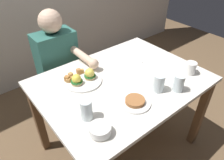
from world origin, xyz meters
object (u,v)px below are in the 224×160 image
object	(u,v)px
eggs_benedict_plate	(83,79)
water_glass_extra	(178,84)
dining_table	(122,91)
coffee_mug	(191,68)
fork	(134,59)
fruit_bowl	(100,130)
diner_person	(60,65)
water_glass_far	(159,84)
side_plate	(135,102)
water_glass_near	(87,111)

from	to	relation	value
eggs_benedict_plate	water_glass_extra	distance (m)	0.66
dining_table	coffee_mug	xyz separation A→B (m)	(0.45, -0.26, 0.16)
fork	eggs_benedict_plate	bearing A→B (deg)	-179.83
dining_table	fruit_bowl	distance (m)	0.53
dining_table	fruit_bowl	world-z (taller)	fruit_bowl
eggs_benedict_plate	fork	size ratio (longest dim) A/B	1.74
dining_table	eggs_benedict_plate	world-z (taller)	eggs_benedict_plate
water_glass_extra	diner_person	size ratio (longest dim) A/B	0.11
eggs_benedict_plate	fork	distance (m)	0.51
dining_table	water_glass_extra	bearing A→B (deg)	-57.14
water_glass_far	side_plate	size ratio (longest dim) A/B	0.62
fruit_bowl	diner_person	bearing A→B (deg)	76.74
water_glass_near	dining_table	bearing A→B (deg)	21.04
diner_person	eggs_benedict_plate	bearing A→B (deg)	-93.96
eggs_benedict_plate	fork	world-z (taller)	eggs_benedict_plate
water_glass_near	side_plate	xyz separation A→B (m)	(0.30, -0.09, -0.04)
diner_person	coffee_mug	bearing A→B (deg)	-52.58
eggs_benedict_plate	fruit_bowl	bearing A→B (deg)	-111.63
fruit_bowl	side_plate	size ratio (longest dim) A/B	0.60
dining_table	eggs_benedict_plate	distance (m)	0.31
fruit_bowl	water_glass_near	world-z (taller)	water_glass_near
coffee_mug	water_glass_far	bearing A→B (deg)	177.26
eggs_benedict_plate	side_plate	size ratio (longest dim) A/B	1.35
fruit_bowl	coffee_mug	bearing A→B (deg)	2.42
fruit_bowl	side_plate	world-z (taller)	fruit_bowl
dining_table	eggs_benedict_plate	xyz separation A→B (m)	(-0.23, 0.16, 0.13)
fork	diner_person	size ratio (longest dim) A/B	0.14
water_glass_extra	side_plate	world-z (taller)	water_glass_extra
side_plate	fruit_bowl	bearing A→B (deg)	-170.03
eggs_benedict_plate	side_plate	distance (m)	0.42
fruit_bowl	water_glass_far	bearing A→B (deg)	5.81
coffee_mug	water_glass_far	size ratio (longest dim) A/B	0.90
water_glass_extra	dining_table	bearing A→B (deg)	122.86
fruit_bowl	coffee_mug	size ratio (longest dim) A/B	1.08
fruit_bowl	diner_person	size ratio (longest dim) A/B	0.11
dining_table	fork	distance (m)	0.33
eggs_benedict_plate	water_glass_far	bearing A→B (deg)	-49.60
fork	fruit_bowl	bearing A→B (deg)	-146.28
eggs_benedict_plate	water_glass_far	xyz separation A→B (m)	(0.34, -0.40, 0.03)
water_glass_near	diner_person	xyz separation A→B (m)	(0.20, 0.76, -0.14)
dining_table	side_plate	xyz separation A→B (m)	(-0.11, -0.24, 0.12)
diner_person	water_glass_extra	bearing A→B (deg)	-65.85
water_glass_near	diner_person	bearing A→B (deg)	75.08
water_glass_far	fork	bearing A→B (deg)	68.18
water_glass_near	water_glass_far	bearing A→B (deg)	-9.72
coffee_mug	water_glass_near	world-z (taller)	water_glass_near
dining_table	water_glass_extra	world-z (taller)	water_glass_extra
water_glass_far	diner_person	xyz separation A→B (m)	(-0.31, 0.85, -0.14)
water_glass_extra	side_plate	size ratio (longest dim) A/B	0.60
dining_table	coffee_mug	world-z (taller)	coffee_mug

